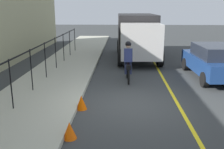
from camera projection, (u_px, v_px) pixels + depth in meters
ground_plane at (132, 104)px, 8.99m from camera, size 80.00×80.00×0.00m
lane_line_centre at (178, 105)px, 8.93m from camera, size 36.00×0.12×0.01m
sidewalk at (35, 101)px, 9.10m from camera, size 40.00×3.20×0.15m
iron_fence at (30, 60)px, 9.76m from camera, size 18.68×0.04×1.60m
cyclist_lead at (128, 62)px, 11.51m from camera, size 1.71×0.37×1.83m
patrol_sedan at (213, 61)px, 12.13m from camera, size 4.46×2.04×1.58m
box_truck_background at (137, 34)px, 16.75m from camera, size 6.76×2.67×2.78m
traffic_cone_near at (70, 130)px, 6.63m from camera, size 0.36×0.36×0.45m
traffic_cone_far at (81, 102)px, 8.52m from camera, size 0.36×0.36×0.47m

